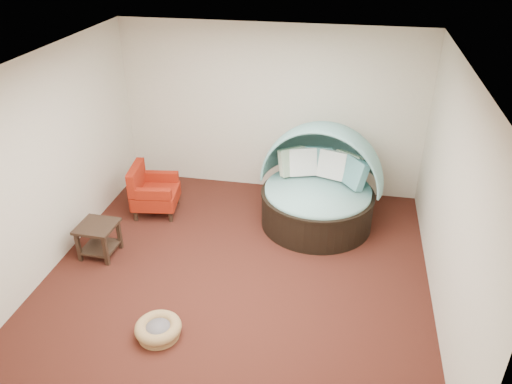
% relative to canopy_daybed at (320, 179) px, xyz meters
% --- Properties ---
extents(floor, '(5.00, 5.00, 0.00)m').
position_rel_canopy_daybed_xyz_m(floor, '(-0.93, -1.50, -0.73)').
color(floor, '#451B13').
rests_on(floor, ground).
extents(wall_back, '(5.00, 0.00, 5.00)m').
position_rel_canopy_daybed_xyz_m(wall_back, '(-0.93, 1.00, 0.67)').
color(wall_back, beige).
rests_on(wall_back, floor).
extents(wall_front, '(5.00, 0.00, 5.00)m').
position_rel_canopy_daybed_xyz_m(wall_front, '(-0.93, -4.00, 0.67)').
color(wall_front, beige).
rests_on(wall_front, floor).
extents(wall_left, '(0.00, 5.00, 5.00)m').
position_rel_canopy_daybed_xyz_m(wall_left, '(-3.43, -1.50, 0.67)').
color(wall_left, beige).
rests_on(wall_left, floor).
extents(wall_right, '(0.00, 5.00, 5.00)m').
position_rel_canopy_daybed_xyz_m(wall_right, '(1.57, -1.50, 0.67)').
color(wall_right, beige).
rests_on(wall_right, floor).
extents(ceiling, '(5.00, 5.00, 0.00)m').
position_rel_canopy_daybed_xyz_m(ceiling, '(-0.93, -1.50, 2.07)').
color(ceiling, white).
rests_on(ceiling, wall_back).
extents(canopy_daybed, '(2.00, 1.94, 1.57)m').
position_rel_canopy_daybed_xyz_m(canopy_daybed, '(0.00, 0.00, 0.00)').
color(canopy_daybed, black).
rests_on(canopy_daybed, floor).
extents(pet_basket, '(0.54, 0.54, 0.19)m').
position_rel_canopy_daybed_xyz_m(pet_basket, '(-1.57, -2.82, -0.63)').
color(pet_basket, brown).
rests_on(pet_basket, floor).
extents(red_armchair, '(0.78, 0.79, 0.81)m').
position_rel_canopy_daybed_xyz_m(red_armchair, '(-2.62, -0.25, -0.35)').
color(red_armchair, black).
rests_on(red_armchair, floor).
extents(side_table, '(0.52, 0.52, 0.49)m').
position_rel_canopy_daybed_xyz_m(side_table, '(-2.93, -1.49, -0.41)').
color(side_table, black).
rests_on(side_table, floor).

